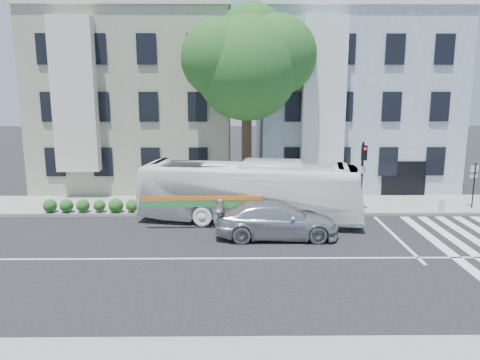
{
  "coord_description": "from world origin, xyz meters",
  "views": [
    {
      "loc": [
        -0.65,
        -17.2,
        6.63
      ],
      "look_at": [
        -0.42,
        3.54,
        2.4
      ],
      "focal_mm": 35.0,
      "sensor_mm": 36.0,
      "label": 1
    }
  ],
  "objects_px": {
    "sedan": "(276,220)",
    "fire_hydrant": "(442,205)",
    "traffic_signal": "(363,168)",
    "bus": "(249,192)"
  },
  "relations": [
    {
      "from": "bus",
      "to": "traffic_signal",
      "type": "bearing_deg",
      "value": -66.78
    },
    {
      "from": "bus",
      "to": "fire_hydrant",
      "type": "relative_size",
      "value": 15.62
    },
    {
      "from": "traffic_signal",
      "to": "fire_hydrant",
      "type": "xyz_separation_m",
      "value": [
        4.19,
        -0.18,
        -1.93
      ]
    },
    {
      "from": "bus",
      "to": "fire_hydrant",
      "type": "bearing_deg",
      "value": -73.26
    },
    {
      "from": "traffic_signal",
      "to": "sedan",
      "type": "bearing_deg",
      "value": -153.22
    },
    {
      "from": "bus",
      "to": "sedan",
      "type": "xyz_separation_m",
      "value": [
        1.12,
        -2.47,
        -0.73
      ]
    },
    {
      "from": "traffic_signal",
      "to": "bus",
      "type": "bearing_deg",
      "value": -178.84
    },
    {
      "from": "sedan",
      "to": "fire_hydrant",
      "type": "relative_size",
      "value": 7.78
    },
    {
      "from": "bus",
      "to": "traffic_signal",
      "type": "xyz_separation_m",
      "value": [
        5.9,
        1.41,
        0.92
      ]
    },
    {
      "from": "bus",
      "to": "traffic_signal",
      "type": "relative_size",
      "value": 2.88
    }
  ]
}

